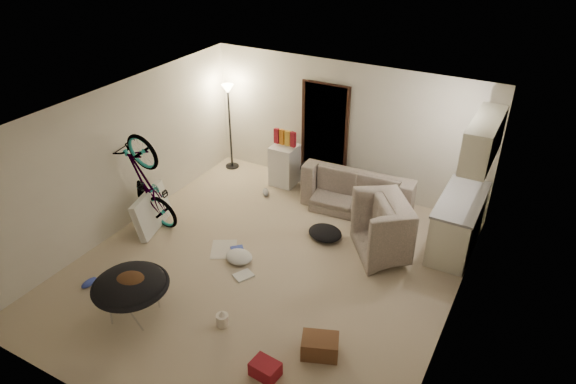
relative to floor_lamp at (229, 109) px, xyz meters
The scene contains 37 objects.
floor 3.81m from the floor_lamp, 47.83° to the right, with size 5.50×6.00×0.02m, color #C1AF94.
ceiling 3.77m from the floor_lamp, 47.83° to the right, with size 5.50×6.00×0.02m, color white.
wall_back 2.43m from the floor_lamp, ahead, with size 5.50×0.02×2.50m, color silver.
wall_front 6.15m from the floor_lamp, 67.02° to the right, with size 5.50×0.02×2.50m, color silver.
wall_left 2.67m from the floor_lamp, 97.74° to the right, with size 0.02×6.00×2.50m, color silver.
wall_right 5.80m from the floor_lamp, 27.18° to the right, with size 0.02×6.00×2.50m, color silver.
doorway 2.05m from the floor_lamp, ahead, with size 0.85×0.10×2.04m, color black.
door_trim 2.04m from the floor_lamp, ahead, with size 0.97×0.04×2.10m, color black.
floor_lamp is the anchor object (origin of this frame).
kitchen_counter 4.95m from the floor_lamp, ahead, with size 0.60×1.50×0.88m, color silver.
counter_top 4.89m from the floor_lamp, ahead, with size 0.64×1.54×0.04m, color gray.
kitchen_uppers 5.04m from the floor_lamp, ahead, with size 0.38×1.40×0.65m, color silver.
sofa 3.16m from the floor_lamp, ahead, with size 2.03×0.79×0.59m, color #3B433C.
armchair 4.39m from the floor_lamp, 16.37° to the right, with size 1.11×0.97×0.72m, color #3B433C.
bicycle 2.72m from the floor_lamp, 87.79° to the right, with size 0.66×1.89×0.99m, color black.
book_asset 4.32m from the floor_lamp, 76.22° to the right, with size 0.17×0.23×0.02m, color maroon.
mini_fridge 1.62m from the floor_lamp, ahead, with size 0.48×0.48×0.81m, color white.
snack_box_0 1.21m from the floor_lamp, ahead, with size 0.10×0.07×0.30m, color maroon.
snack_box_1 1.33m from the floor_lamp, ahead, with size 0.10×0.07×0.30m, color #BE6A17.
snack_box_2 1.44m from the floor_lamp, ahead, with size 0.10×0.07×0.30m, color gold.
snack_box_3 1.56m from the floor_lamp, ahead, with size 0.10×0.07×0.30m, color maroon.
saucer_chair 4.68m from the floor_lamp, 72.57° to the right, with size 1.03×1.03×0.73m.
hoodie 4.69m from the floor_lamp, 72.09° to the right, with size 0.48×0.40×0.22m, color #4B2D19.
sofa_drape 2.18m from the floor_lamp, ahead, with size 0.56×0.46×0.28m, color black.
tv_box 2.76m from the floor_lamp, 87.78° to the right, with size 0.12×1.01×0.67m, color silver.
drink_case_a 5.56m from the floor_lamp, 44.21° to the right, with size 0.46×0.33×0.26m, color brown.
drink_case_b 5.73m from the floor_lamp, 51.82° to the right, with size 0.34×0.25×0.20m, color maroon.
juicer 4.85m from the floor_lamp, 57.47° to the right, with size 0.17×0.17×0.24m.
newspaper 3.25m from the floor_lamp, 58.61° to the right, with size 0.40×0.53×0.01m, color beige.
book_blue 3.32m from the floor_lamp, 54.21° to the right, with size 0.20×0.28×0.03m, color #3043AF.
book_white 3.92m from the floor_lamp, 53.27° to the right, with size 0.22×0.28×0.03m, color silver.
shoe_0 3.53m from the floor_lamp, 26.58° to the right, with size 0.25×0.10×0.09m, color #3043AF.
shoe_1 1.89m from the floor_lamp, 28.77° to the right, with size 0.28×0.11×0.10m, color slate.
shoe_2 4.44m from the floor_lamp, 85.65° to the right, with size 0.27×0.11×0.10m, color #3043AF.
clothes_lump_a 3.43m from the floor_lamp, 26.72° to the right, with size 0.59×0.50×0.19m, color black.
clothes_lump_b 3.14m from the floor_lamp, ahead, with size 0.51×0.45×0.16m, color black.
clothes_lump_c 3.52m from the floor_lamp, 54.02° to the right, with size 0.45×0.39×0.14m, color silver.
Camera 1 is at (3.35, -5.36, 5.00)m, focal length 32.00 mm.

